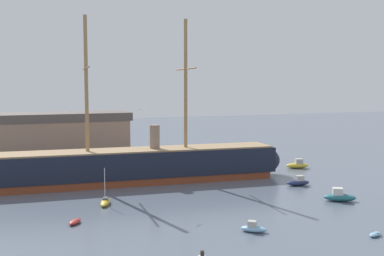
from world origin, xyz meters
name	(u,v)px	position (x,y,z in m)	size (l,w,h in m)	color
tall_ship	(138,165)	(-5.57, 48.54, 3.01)	(58.37, 12.96, 28.07)	brown
dinghy_foreground_right	(375,234)	(11.14, 10.56, 0.24)	(2.16, 1.49, 0.47)	#7FB2D6
motorboat_near_centre	(254,228)	(-0.66, 16.96, 0.45)	(3.16, 2.94, 1.28)	#7FB2D6
dinghy_mid_left	(75,222)	(-19.24, 27.72, 0.29)	(2.22, 2.57, 0.57)	#B22D28
motorboat_mid_right	(339,196)	(17.98, 25.07, 0.67)	(4.88, 4.00, 1.91)	#236670
sailboat_alongside_bow	(105,202)	(-13.97, 35.45, 0.44)	(2.52, 4.21, 5.26)	gold
motorboat_alongside_stern	(298,182)	(18.56, 36.24, 0.59)	(4.22, 2.27, 1.68)	#1E284C
dinghy_far_left	(2,183)	(-27.46, 55.23, 0.29)	(1.95, 2.63, 0.57)	gray
motorboat_far_right	(298,165)	(27.91, 50.17, 0.68)	(4.92, 3.09, 1.92)	gold
motorboat_distant_centre	(164,163)	(3.73, 62.34, 0.70)	(5.14, 3.36, 2.00)	orange
seagull_in_flight	(142,109)	(-8.42, 35.67, 13.31)	(1.12, 0.89, 0.14)	silver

